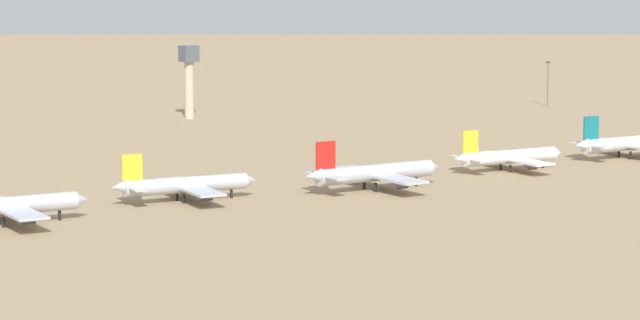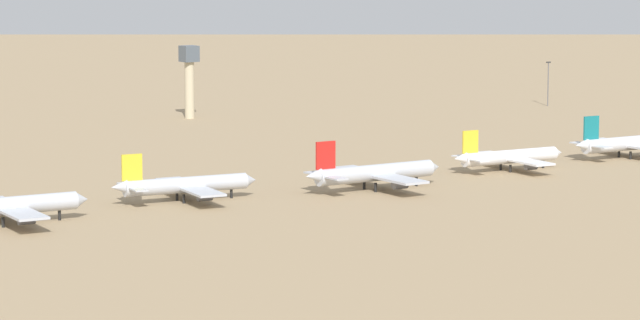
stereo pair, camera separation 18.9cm
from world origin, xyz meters
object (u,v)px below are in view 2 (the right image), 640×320
Objects in this scene: parked_jet_red_2 at (4,206)px; parked_jet_yellow_3 at (185,185)px; light_pole_west at (548,80)px; parked_jet_teal_6 at (628,143)px; parked_jet_red_4 at (374,173)px; parked_jet_yellow_5 at (509,157)px; control_tower at (189,75)px.

parked_jet_red_2 is 45.77m from parked_jet_yellow_3.
light_pole_west is at bearing 29.19° from parked_jet_red_2.
parked_jet_yellow_3 is 237.73m from light_pole_west.
parked_jet_yellow_3 is 135.05m from parked_jet_teal_6.
parked_jet_red_4 is (90.45, -4.68, 0.16)m from parked_jet_red_2.
parked_jet_teal_6 is (42.85, 0.86, 0.34)m from parked_jet_yellow_5.
parked_jet_red_2 is 137.60m from parked_jet_yellow_5.
control_tower is 1.52× the size of light_pole_west.
parked_jet_teal_6 is at bearing 6.63° from parked_jet_yellow_3.
parked_jet_red_2 is 0.96× the size of parked_jet_red_4.
parked_jet_red_4 reaches higher than parked_jet_yellow_5.
parked_jet_yellow_3 is 0.95× the size of parked_jet_teal_6.
parked_jet_red_2 is 90.57m from parked_jet_red_4.
parked_jet_red_4 is 205.22m from light_pole_west.
parked_jet_yellow_5 is at bearing 5.53° from parked_jet_yellow_3.
light_pole_west is (117.18, 116.23, 5.51)m from parked_jet_yellow_5.
parked_jet_teal_6 reaches higher than parked_jet_yellow_5.
parked_jet_yellow_5 is (47.14, 6.61, -0.46)m from parked_jet_red_4.
parked_jet_yellow_3 is 0.92× the size of parked_jet_red_4.
light_pole_west is at bearing 36.10° from parked_jet_yellow_3.
control_tower is at bearing 164.10° from light_pole_west.
parked_jet_red_4 is 90.30m from parked_jet_teal_6.
parked_jet_red_2 is 2.30× the size of light_pole_west.
light_pole_west reaches higher than parked_jet_red_2.
control_tower reaches higher than parked_jet_red_4.
parked_jet_teal_6 reaches higher than parked_jet_yellow_3.
parked_jet_red_4 is at bearing -103.59° from control_tower.
control_tower is at bearing 77.77° from parked_jet_red_4.
parked_jet_red_4 is at bearing -143.22° from light_pole_west.
parked_jet_yellow_5 is (137.59, 1.93, -0.30)m from parked_jet_red_2.
parked_jet_red_2 is 201.08m from control_tower.
light_pole_west is (125.94, -35.87, -5.42)m from control_tower.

